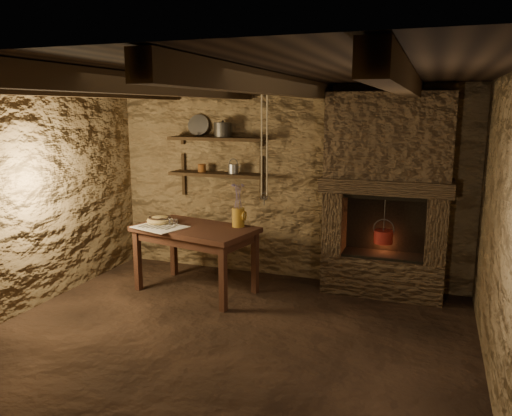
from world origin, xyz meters
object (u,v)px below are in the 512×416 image
(iron_stockpot, at_px, (223,131))
(red_pot, at_px, (383,236))
(work_table, at_px, (196,257))
(stoneware_jug, at_px, (238,208))
(wooden_bowl, at_px, (160,220))

(iron_stockpot, xyz_separation_m, red_pot, (2.02, -0.12, -1.15))
(work_table, height_order, iron_stockpot, iron_stockpot)
(stoneware_jug, xyz_separation_m, wooden_bowl, (-0.94, -0.16, -0.18))
(wooden_bowl, distance_m, red_pot, 2.61)
(work_table, height_order, wooden_bowl, wooden_bowl)
(wooden_bowl, bearing_deg, red_pot, 13.12)
(red_pot, bearing_deg, iron_stockpot, 176.60)
(wooden_bowl, relative_size, red_pot, 0.58)
(work_table, relative_size, red_pot, 2.77)
(stoneware_jug, height_order, red_pot, stoneware_jug)
(work_table, distance_m, stoneware_jug, 0.76)
(iron_stockpot, distance_m, red_pot, 2.32)
(stoneware_jug, distance_m, iron_stockpot, 1.10)
(work_table, distance_m, red_pot, 2.17)
(work_table, bearing_deg, wooden_bowl, -171.19)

